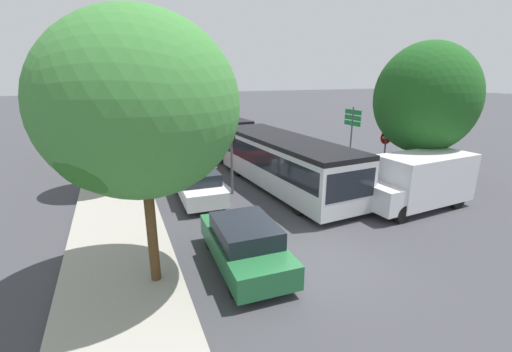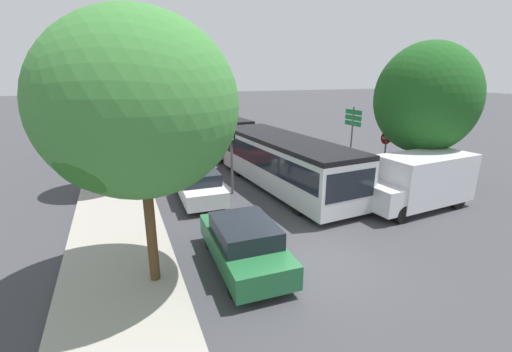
{
  "view_description": "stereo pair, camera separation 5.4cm",
  "coord_description": "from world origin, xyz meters",
  "px_view_note": "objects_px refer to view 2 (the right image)",
  "views": [
    {
      "loc": [
        -5.3,
        -7.88,
        5.54
      ],
      "look_at": [
        0.2,
        5.48,
        1.2
      ],
      "focal_mm": 24.0,
      "sensor_mm": 36.0,
      "label": 1
    },
    {
      "loc": [
        -5.25,
        -7.9,
        5.54
      ],
      "look_at": [
        0.2,
        5.48,
        1.2
      ],
      "focal_mm": 24.0,
      "sensor_mm": 36.0,
      "label": 2
    }
  ],
  "objects_px": {
    "city_bus_rear": "(140,105)",
    "tree_left_near": "(135,111)",
    "articulated_bus": "(251,146)",
    "queued_car_red": "(182,157)",
    "direction_sign_post": "(353,124)",
    "queued_car_navy": "(158,129)",
    "queued_car_green": "(244,243)",
    "queued_car_tan": "(164,139)",
    "tree_left_mid": "(113,91)",
    "queued_car_black": "(152,121)",
    "no_entry_sign": "(385,149)",
    "tree_right_near": "(426,99)",
    "white_van": "(420,180)",
    "tree_left_far": "(119,84)",
    "queued_car_white": "(199,185)",
    "traffic_light": "(232,143)"
  },
  "relations": [
    {
      "from": "articulated_bus",
      "to": "queued_car_white",
      "type": "height_order",
      "value": "articulated_bus"
    },
    {
      "from": "queued_car_green",
      "to": "tree_left_mid",
      "type": "xyz_separation_m",
      "value": [
        -3.08,
        8.73,
        4.04
      ]
    },
    {
      "from": "queued_car_black",
      "to": "traffic_light",
      "type": "bearing_deg",
      "value": -175.21
    },
    {
      "from": "queued_car_white",
      "to": "tree_left_mid",
      "type": "relative_size",
      "value": 0.61
    },
    {
      "from": "articulated_bus",
      "to": "tree_left_far",
      "type": "bearing_deg",
      "value": -143.82
    },
    {
      "from": "queued_car_navy",
      "to": "tree_left_mid",
      "type": "xyz_separation_m",
      "value": [
        -3.42,
        -14.56,
        4.07
      ]
    },
    {
      "from": "tree_left_near",
      "to": "white_van",
      "type": "bearing_deg",
      "value": 7.94
    },
    {
      "from": "queued_car_white",
      "to": "tree_right_near",
      "type": "height_order",
      "value": "tree_right_near"
    },
    {
      "from": "queued_car_red",
      "to": "tree_right_near",
      "type": "height_order",
      "value": "tree_right_near"
    },
    {
      "from": "direction_sign_post",
      "to": "queued_car_navy",
      "type": "bearing_deg",
      "value": -59.2
    },
    {
      "from": "queued_car_white",
      "to": "queued_car_red",
      "type": "height_order",
      "value": "queued_car_white"
    },
    {
      "from": "queued_car_tan",
      "to": "traffic_light",
      "type": "distance_m",
      "value": 11.7
    },
    {
      "from": "queued_car_white",
      "to": "queued_car_navy",
      "type": "relative_size",
      "value": 1.05
    },
    {
      "from": "queued_car_green",
      "to": "queued_car_red",
      "type": "height_order",
      "value": "queued_car_green"
    },
    {
      "from": "white_van",
      "to": "queued_car_white",
      "type": "bearing_deg",
      "value": -31.71
    },
    {
      "from": "queued_car_red",
      "to": "tree_right_near",
      "type": "distance_m",
      "value": 13.46
    },
    {
      "from": "direction_sign_post",
      "to": "tree_left_mid",
      "type": "distance_m",
      "value": 13.56
    },
    {
      "from": "city_bus_rear",
      "to": "queued_car_tan",
      "type": "relative_size",
      "value": 2.52
    },
    {
      "from": "tree_left_far",
      "to": "tree_right_near",
      "type": "height_order",
      "value": "tree_left_far"
    },
    {
      "from": "queued_car_red",
      "to": "queued_car_black",
      "type": "distance_m",
      "value": 18.1
    },
    {
      "from": "queued_car_green",
      "to": "tree_right_near",
      "type": "xyz_separation_m",
      "value": [
        10.32,
        3.48,
        3.69
      ]
    },
    {
      "from": "traffic_light",
      "to": "no_entry_sign",
      "type": "bearing_deg",
      "value": 88.41
    },
    {
      "from": "queued_car_white",
      "to": "queued_car_black",
      "type": "height_order",
      "value": "queued_car_white"
    },
    {
      "from": "queued_car_tan",
      "to": "tree_left_far",
      "type": "xyz_separation_m",
      "value": [
        -2.73,
        0.02,
        4.04
      ]
    },
    {
      "from": "queued_car_red",
      "to": "direction_sign_post",
      "type": "height_order",
      "value": "direction_sign_post"
    },
    {
      "from": "queued_car_red",
      "to": "traffic_light",
      "type": "bearing_deg",
      "value": -164.21
    },
    {
      "from": "queued_car_white",
      "to": "tree_left_mid",
      "type": "distance_m",
      "value": 5.8
    },
    {
      "from": "queued_car_navy",
      "to": "queued_car_red",
      "type": "bearing_deg",
      "value": -178.21
    },
    {
      "from": "tree_left_far",
      "to": "queued_car_white",
      "type": "bearing_deg",
      "value": -77.06
    },
    {
      "from": "traffic_light",
      "to": "city_bus_rear",
      "type": "bearing_deg",
      "value": -167.9
    },
    {
      "from": "queued_car_green",
      "to": "tree_left_far",
      "type": "height_order",
      "value": "tree_left_far"
    },
    {
      "from": "queued_car_tan",
      "to": "tree_left_mid",
      "type": "xyz_separation_m",
      "value": [
        -3.14,
        -8.94,
        4.0
      ]
    },
    {
      "from": "queued_car_tan",
      "to": "queued_car_black",
      "type": "height_order",
      "value": "queued_car_tan"
    },
    {
      "from": "city_bus_rear",
      "to": "tree_left_near",
      "type": "relative_size",
      "value": 1.6
    },
    {
      "from": "tree_left_near",
      "to": "queued_car_black",
      "type": "bearing_deg",
      "value": 83.99
    },
    {
      "from": "city_bus_rear",
      "to": "tree_right_near",
      "type": "xyz_separation_m",
      "value": [
        10.1,
        -38.45,
        3.03
      ]
    },
    {
      "from": "queued_car_green",
      "to": "queued_car_tan",
      "type": "height_order",
      "value": "queued_car_tan"
    },
    {
      "from": "articulated_bus",
      "to": "tree_left_mid",
      "type": "height_order",
      "value": "tree_left_mid"
    },
    {
      "from": "articulated_bus",
      "to": "queued_car_red",
      "type": "distance_m",
      "value": 4.25
    },
    {
      "from": "tree_left_far",
      "to": "queued_car_red",
      "type": "bearing_deg",
      "value": -63.36
    },
    {
      "from": "queued_car_red",
      "to": "queued_car_navy",
      "type": "distance_m",
      "value": 11.6
    },
    {
      "from": "articulated_bus",
      "to": "tree_left_mid",
      "type": "bearing_deg",
      "value": -85.81
    },
    {
      "from": "queued_car_black",
      "to": "no_entry_sign",
      "type": "xyz_separation_m",
      "value": [
        8.89,
        -25.12,
        1.17
      ]
    },
    {
      "from": "queued_car_white",
      "to": "tree_left_mid",
      "type": "bearing_deg",
      "value": 50.01
    },
    {
      "from": "articulated_bus",
      "to": "queued_car_tan",
      "type": "xyz_separation_m",
      "value": [
        -3.98,
        7.91,
        -0.72
      ]
    },
    {
      "from": "queued_car_navy",
      "to": "white_van",
      "type": "bearing_deg",
      "value": -157.67
    },
    {
      "from": "queued_car_white",
      "to": "queued_car_navy",
      "type": "distance_m",
      "value": 17.34
    },
    {
      "from": "white_van",
      "to": "queued_car_green",
      "type": "bearing_deg",
      "value": 6.16
    },
    {
      "from": "traffic_light",
      "to": "direction_sign_post",
      "type": "relative_size",
      "value": 0.94
    },
    {
      "from": "queued_car_tan",
      "to": "traffic_light",
      "type": "bearing_deg",
      "value": -170.02
    }
  ]
}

